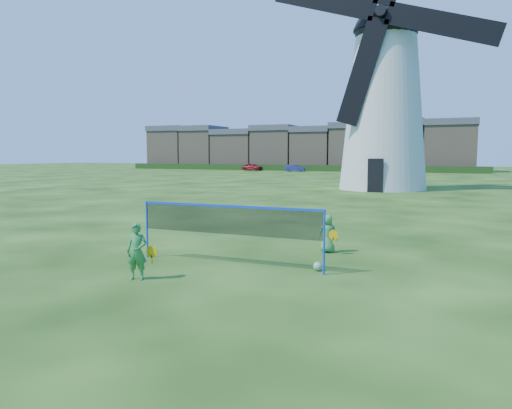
{
  "coord_description": "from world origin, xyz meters",
  "views": [
    {
      "loc": [
        5.25,
        -11.28,
        2.84
      ],
      "look_at": [
        0.2,
        0.5,
        1.5
      ],
      "focal_mm": 34.11,
      "sensor_mm": 36.0,
      "label": 1
    }
  ],
  "objects_px": {
    "player_girl": "(137,252)",
    "car_left": "(252,167)",
    "windmill": "(384,99)",
    "play_ball": "(318,266)",
    "badminton_net": "(229,221)",
    "car_right": "(295,168)",
    "player_boy": "(328,234)"
  },
  "relations": [
    {
      "from": "player_girl",
      "to": "car_left",
      "type": "xyz_separation_m",
      "value": [
        -26.13,
        66.18,
        -0.02
      ]
    },
    {
      "from": "windmill",
      "to": "play_ball",
      "type": "bearing_deg",
      "value": -84.3
    },
    {
      "from": "windmill",
      "to": "play_ball",
      "type": "height_order",
      "value": "windmill"
    },
    {
      "from": "badminton_net",
      "to": "player_girl",
      "type": "bearing_deg",
      "value": -121.08
    },
    {
      "from": "player_girl",
      "to": "play_ball",
      "type": "xyz_separation_m",
      "value": [
        3.53,
        2.41,
        -0.53
      ]
    },
    {
      "from": "play_ball",
      "to": "car_right",
      "type": "distance_m",
      "value": 66.35
    },
    {
      "from": "badminton_net",
      "to": "player_boy",
      "type": "height_order",
      "value": "badminton_net"
    },
    {
      "from": "car_right",
      "to": "play_ball",
      "type": "bearing_deg",
      "value": -164.76
    },
    {
      "from": "badminton_net",
      "to": "player_girl",
      "type": "distance_m",
      "value": 2.5
    },
    {
      "from": "car_left",
      "to": "car_right",
      "type": "height_order",
      "value": "car_left"
    },
    {
      "from": "player_girl",
      "to": "player_boy",
      "type": "relative_size",
      "value": 1.17
    },
    {
      "from": "play_ball",
      "to": "badminton_net",
      "type": "bearing_deg",
      "value": -172.1
    },
    {
      "from": "player_boy",
      "to": "badminton_net",
      "type": "bearing_deg",
      "value": 38.38
    },
    {
      "from": "car_left",
      "to": "badminton_net",
      "type": "bearing_deg",
      "value": -144.28
    },
    {
      "from": "windmill",
      "to": "badminton_net",
      "type": "height_order",
      "value": "windmill"
    },
    {
      "from": "player_girl",
      "to": "car_right",
      "type": "distance_m",
      "value": 67.59
    },
    {
      "from": "windmill",
      "to": "car_right",
      "type": "relative_size",
      "value": 6.5
    },
    {
      "from": "player_girl",
      "to": "player_boy",
      "type": "height_order",
      "value": "player_girl"
    },
    {
      "from": "player_girl",
      "to": "windmill",
      "type": "bearing_deg",
      "value": 70.51
    },
    {
      "from": "player_girl",
      "to": "car_left",
      "type": "height_order",
      "value": "player_girl"
    },
    {
      "from": "player_girl",
      "to": "badminton_net",
      "type": "bearing_deg",
      "value": 40.7
    },
    {
      "from": "player_girl",
      "to": "play_ball",
      "type": "height_order",
      "value": "player_girl"
    },
    {
      "from": "player_boy",
      "to": "car_right",
      "type": "distance_m",
      "value": 64.09
    },
    {
      "from": "player_girl",
      "to": "car_left",
      "type": "distance_m",
      "value": 71.15
    },
    {
      "from": "play_ball",
      "to": "car_left",
      "type": "bearing_deg",
      "value": 114.94
    },
    {
      "from": "windmill",
      "to": "badminton_net",
      "type": "distance_m",
      "value": 29.42
    },
    {
      "from": "windmill",
      "to": "car_left",
      "type": "distance_m",
      "value": 44.8
    },
    {
      "from": "windmill",
      "to": "player_boy",
      "type": "relative_size",
      "value": 19.44
    },
    {
      "from": "badminton_net",
      "to": "play_ball",
      "type": "bearing_deg",
      "value": 7.9
    },
    {
      "from": "car_right",
      "to": "player_girl",
      "type": "bearing_deg",
      "value": -168.26
    },
    {
      "from": "player_boy",
      "to": "car_right",
      "type": "xyz_separation_m",
      "value": [
        -21.43,
        60.4,
        -0.01
      ]
    },
    {
      "from": "player_boy",
      "to": "play_ball",
      "type": "xyz_separation_m",
      "value": [
        0.35,
        -2.27,
        -0.44
      ]
    }
  ]
}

